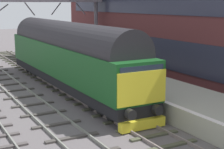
# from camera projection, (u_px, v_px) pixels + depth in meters

# --- Properties ---
(ground_plane) EXTENTS (140.00, 140.00, 0.00)m
(ground_plane) POSITION_uv_depth(u_px,v_px,m) (125.00, 121.00, 18.23)
(ground_plane) COLOR #5B5556
(ground_plane) RESTS_ON ground
(track_main) EXTENTS (2.50, 60.00, 0.15)m
(track_main) POSITION_uv_depth(u_px,v_px,m) (125.00, 120.00, 18.22)
(track_main) COLOR slate
(track_main) RESTS_ON ground
(track_adjacent_west) EXTENTS (2.50, 60.00, 0.15)m
(track_adjacent_west) POSITION_uv_depth(u_px,v_px,m) (64.00, 130.00, 16.65)
(track_adjacent_west) COLOR gray
(track_adjacent_west) RESTS_ON ground
(station_platform) EXTENTS (4.00, 44.00, 1.01)m
(station_platform) POSITION_uv_depth(u_px,v_px,m) (181.00, 102.00, 19.82)
(station_platform) COLOR #A3A392
(station_platform) RESTS_ON ground
(station_building) EXTENTS (5.24, 38.20, 11.95)m
(station_building) POSITION_uv_depth(u_px,v_px,m) (202.00, 2.00, 26.26)
(station_building) COLOR #5C2A2B
(station_building) RESTS_ON ground
(diesel_locomotive) EXTENTS (2.74, 18.83, 4.68)m
(diesel_locomotive) POSITION_uv_depth(u_px,v_px,m) (68.00, 54.00, 24.37)
(diesel_locomotive) COLOR black
(diesel_locomotive) RESTS_ON ground
(overhead_footbridge) EXTENTS (15.79, 2.00, 6.49)m
(overhead_footbridge) POSITION_uv_depth(u_px,v_px,m) (16.00, 3.00, 30.72)
(overhead_footbridge) COLOR slate
(overhead_footbridge) RESTS_ON ground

